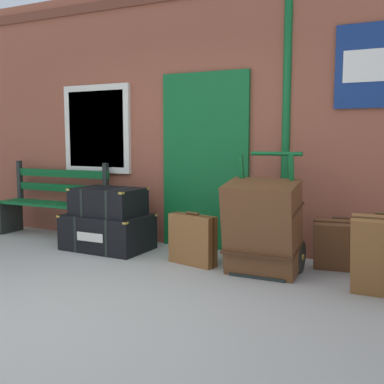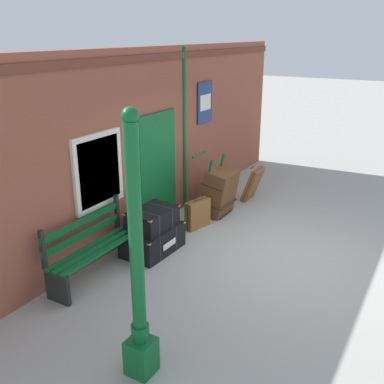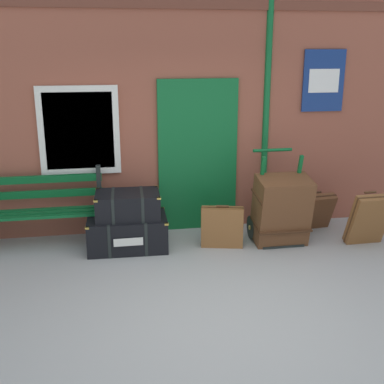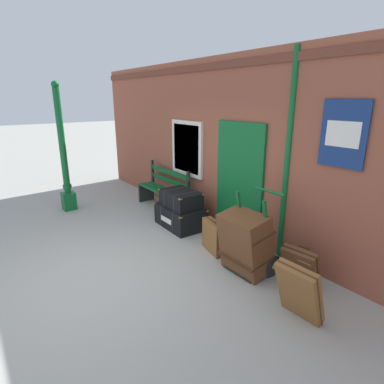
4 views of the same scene
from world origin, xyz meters
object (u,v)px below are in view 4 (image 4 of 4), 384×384
object	(u,v)px
platform_bench	(164,190)
steamer_trunk_base	(180,216)
lamp_post	(65,164)
steamer_trunk_middle	(181,199)
suitcase_cream	(213,237)
suitcase_charcoal	(301,265)
suitcase_olive	(299,292)
large_brown_trunk	(245,243)
porters_trolley	(253,252)

from	to	relation	value
platform_bench	steamer_trunk_base	xyz separation A→B (m)	(1.10, -0.30, -0.23)
lamp_post	steamer_trunk_middle	distance (m)	2.85
steamer_trunk_base	suitcase_cream	bearing A→B (deg)	-7.83
steamer_trunk_base	suitcase_charcoal	xyz separation A→B (m)	(2.65, 0.19, 0.06)
platform_bench	suitcase_olive	bearing A→B (deg)	-10.37
steamer_trunk_middle	suitcase_cream	bearing A→B (deg)	-8.02
large_brown_trunk	suitcase_cream	bearing A→B (deg)	176.05
lamp_post	suitcase_olive	bearing A→B (deg)	10.76
steamer_trunk_base	large_brown_trunk	world-z (taller)	large_brown_trunk
platform_bench	porters_trolley	size ratio (longest dim) A/B	1.34
platform_bench	steamer_trunk_middle	world-z (taller)	platform_bench
large_brown_trunk	suitcase_charcoal	distance (m)	0.80
steamer_trunk_base	suitcase_charcoal	distance (m)	2.66
suitcase_cream	porters_trolley	bearing A→B (deg)	9.02
platform_bench	steamer_trunk_middle	xyz separation A→B (m)	(1.11, -0.30, 0.14)
large_brown_trunk	lamp_post	bearing A→B (deg)	-163.56
large_brown_trunk	suitcase_charcoal	xyz separation A→B (m)	(0.66, 0.41, -0.20)
steamer_trunk_middle	platform_bench	bearing A→B (deg)	165.12
suitcase_charcoal	suitcase_cream	world-z (taller)	suitcase_cream
porters_trolley	suitcase_olive	size ratio (longest dim) A/B	1.63
large_brown_trunk	steamer_trunk_middle	bearing A→B (deg)	173.58
platform_bench	porters_trolley	world-z (taller)	porters_trolley
suitcase_olive	steamer_trunk_base	bearing A→B (deg)	171.38
large_brown_trunk	suitcase_charcoal	bearing A→B (deg)	31.54
lamp_post	suitcase_cream	distance (m)	3.89
large_brown_trunk	suitcase_olive	size ratio (longest dim) A/B	1.29
lamp_post	large_brown_trunk	bearing A→B (deg)	16.44
lamp_post	suitcase_cream	world-z (taller)	lamp_post
platform_bench	steamer_trunk_middle	distance (m)	1.16
steamer_trunk_base	steamer_trunk_middle	distance (m)	0.37
steamer_trunk_middle	large_brown_trunk	distance (m)	1.98
steamer_trunk_base	porters_trolley	xyz separation A→B (m)	(1.99, -0.04, 0.06)
large_brown_trunk	suitcase_olive	xyz separation A→B (m)	(1.10, -0.25, -0.11)
platform_bench	suitcase_charcoal	world-z (taller)	platform_bench
porters_trolley	suitcase_cream	world-z (taller)	porters_trolley
platform_bench	suitcase_charcoal	xyz separation A→B (m)	(3.75, -0.11, -0.17)
lamp_post	suitcase_charcoal	bearing A→B (deg)	18.64
steamer_trunk_middle	suitcase_cream	world-z (taller)	steamer_trunk_middle
suitcase_olive	platform_bench	bearing A→B (deg)	169.63
lamp_post	suitcase_charcoal	xyz separation A→B (m)	(5.01, 1.69, -0.79)
large_brown_trunk	steamer_trunk_base	bearing A→B (deg)	173.68
porters_trolley	large_brown_trunk	size ratio (longest dim) A/B	1.27
porters_trolley	steamer_trunk_base	bearing A→B (deg)	178.74
suitcase_olive	suitcase_charcoal	world-z (taller)	suitcase_olive
platform_bench	suitcase_cream	size ratio (longest dim) A/B	2.82
large_brown_trunk	suitcase_charcoal	world-z (taller)	large_brown_trunk
steamer_trunk_base	suitcase_charcoal	size ratio (longest dim) A/B	1.86
platform_bench	large_brown_trunk	world-z (taller)	platform_bench
platform_bench	suitcase_cream	world-z (taller)	platform_bench
suitcase_cream	suitcase_olive	bearing A→B (deg)	-9.13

